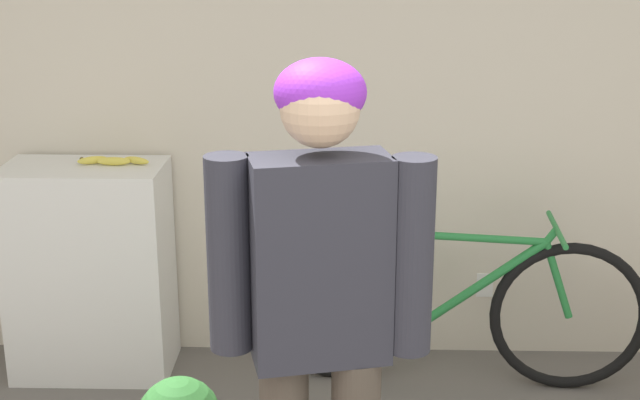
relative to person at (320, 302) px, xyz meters
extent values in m
cube|color=beige|center=(0.21, 1.70, 0.31)|extent=(8.00, 0.06, 2.60)
cube|color=white|center=(0.76, 1.66, -0.64)|extent=(0.08, 0.01, 0.12)
cube|color=white|center=(-1.09, 1.44, -0.49)|extent=(0.72, 0.41, 0.99)
cube|color=#2D2D38|center=(0.00, 0.00, 0.13)|extent=(0.42, 0.27, 0.61)
cylinder|color=#2D2D38|center=(-0.26, 0.00, 0.14)|extent=(0.13, 0.13, 0.58)
cylinder|color=#2D2D38|center=(0.26, 0.00, 0.14)|extent=(0.13, 0.13, 0.58)
sphere|color=#DBB28E|center=(0.00, 0.00, 0.56)|extent=(0.22, 0.22, 0.22)
ellipsoid|color=purple|center=(0.00, 0.01, 0.60)|extent=(0.25, 0.23, 0.19)
torus|color=black|center=(0.04, 1.38, -0.64)|extent=(0.70, 0.10, 0.70)
torus|color=black|center=(1.08, 1.31, -0.64)|extent=(0.70, 0.10, 0.70)
cylinder|color=#237A38|center=(0.24, 1.36, -0.66)|extent=(0.40, 0.06, 0.09)
cylinder|color=#237A38|center=(0.19, 1.37, -0.45)|extent=(0.32, 0.06, 0.39)
cylinder|color=#237A38|center=(0.38, 1.35, -0.48)|extent=(0.14, 0.04, 0.43)
cylinder|color=#237A38|center=(0.69, 1.33, -0.49)|extent=(0.54, 0.08, 0.43)
cylinder|color=#237A38|center=(0.64, 1.34, -0.28)|extent=(0.62, 0.08, 0.05)
cylinder|color=#237A38|center=(1.01, 1.31, -0.46)|extent=(0.16, 0.04, 0.36)
cylinder|color=#237A38|center=(0.97, 1.31, -0.26)|extent=(0.07, 0.04, 0.08)
cylinder|color=#237A38|center=(0.99, 1.31, -0.23)|extent=(0.05, 0.46, 0.02)
ellipsoid|color=black|center=(0.33, 1.36, -0.25)|extent=(0.22, 0.09, 0.05)
ellipsoid|color=#EAD64C|center=(-0.95, 1.46, 0.03)|extent=(0.15, 0.04, 0.04)
ellipsoid|color=#EAD64C|center=(-1.05, 1.47, 0.03)|extent=(0.14, 0.09, 0.03)
ellipsoid|color=#EAD64C|center=(-0.86, 1.47, 0.03)|extent=(0.14, 0.09, 0.03)
sphere|color=brown|center=(-1.11, 1.49, 0.03)|extent=(0.02, 0.02, 0.02)
camera|label=1|loc=(0.06, -2.35, 1.03)|focal=50.00mm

